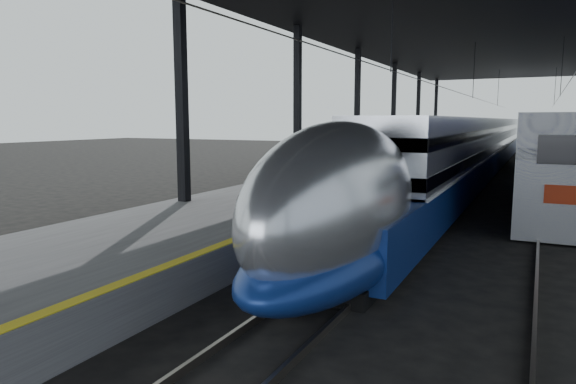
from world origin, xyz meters
The scene contains 7 objects.
ground centered at (0.00, 0.00, 0.00)m, with size 160.00×160.00×0.00m, color black.
platform centered at (-3.50, 20.00, 0.50)m, with size 6.00×80.00×1.00m, color #4C4C4F.
yellow_strip centered at (-0.70, 20.00, 1.00)m, with size 0.30×80.00×0.01m, color gold.
rails centered at (4.50, 20.00, 0.08)m, with size 6.52×80.00×0.16m.
canopy centered at (1.90, 20.00, 9.12)m, with size 18.00×75.00×9.47m.
tgv_train centered at (2.00, 28.28, 1.94)m, with size 2.90×65.20×4.15m.
second_train centered at (7.00, 35.10, 2.17)m, with size 3.11×56.05×4.28m.
Camera 1 is at (6.19, -10.43, 4.02)m, focal length 32.00 mm.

